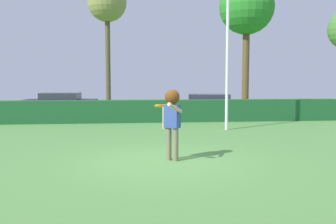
% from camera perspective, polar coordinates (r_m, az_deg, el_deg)
% --- Properties ---
extents(ground_plane, '(60.00, 60.00, 0.00)m').
position_cam_1_polar(ground_plane, '(9.55, -0.53, -7.49)').
color(ground_plane, '#579045').
extents(person, '(0.48, 0.84, 1.81)m').
position_cam_1_polar(person, '(9.50, 0.61, -0.31)').
color(person, '#706D50').
rests_on(person, ground).
extents(frisbee, '(0.22, 0.22, 0.08)m').
position_cam_1_polar(frisbee, '(8.80, -1.33, 0.93)').
color(frisbee, orange).
extents(lamppost, '(0.24, 0.24, 6.31)m').
position_cam_1_polar(lamppost, '(15.55, 8.95, 10.13)').
color(lamppost, silver).
rests_on(lamppost, ground).
extents(hedge_row, '(19.23, 0.90, 1.05)m').
position_cam_1_polar(hedge_row, '(18.25, -3.22, 0.15)').
color(hedge_row, '#1B5228').
rests_on(hedge_row, ground).
extents(parked_car_black, '(4.30, 2.03, 1.25)m').
position_cam_1_polar(parked_car_black, '(23.42, -15.88, 1.44)').
color(parked_car_black, black).
rests_on(parked_car_black, ground).
extents(parked_car_white, '(4.44, 2.43, 1.25)m').
position_cam_1_polar(parked_car_white, '(20.79, 6.20, 1.17)').
color(parked_car_white, white).
rests_on(parked_car_white, ground).
extents(oak_tree, '(3.39, 3.39, 8.19)m').
position_cam_1_polar(oak_tree, '(24.57, 11.77, 15.06)').
color(oak_tree, brown).
rests_on(oak_tree, ground).
extents(bare_elm_tree, '(2.25, 2.25, 7.61)m').
position_cam_1_polar(bare_elm_tree, '(23.02, -9.15, 15.66)').
color(bare_elm_tree, brown).
rests_on(bare_elm_tree, ground).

